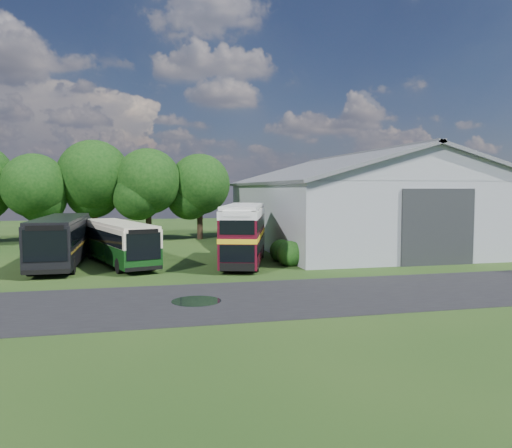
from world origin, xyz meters
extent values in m
plane|color=#193511|center=(0.00, 0.00, 0.00)|extent=(120.00, 120.00, 0.00)
cube|color=black|center=(3.00, -3.00, 0.00)|extent=(60.00, 8.00, 0.02)
cylinder|color=black|center=(-1.50, -3.00, 0.00)|extent=(2.20, 2.20, 0.01)
cube|color=gray|center=(15.00, 16.00, 2.75)|extent=(18.00, 24.00, 5.50)
cube|color=#2D3033|center=(15.00, 3.92, 2.50)|extent=(5.20, 0.18, 5.00)
cylinder|color=black|center=(-13.00, 23.50, 1.53)|extent=(0.56, 0.56, 3.06)
sphere|color=black|center=(-13.00, 23.50, 5.27)|extent=(5.78, 5.78, 5.78)
cylinder|color=black|center=(-8.00, 24.80, 1.80)|extent=(0.56, 0.56, 3.60)
sphere|color=black|center=(-8.00, 24.80, 6.20)|extent=(6.80, 6.80, 6.80)
cylinder|color=black|center=(-3.00, 23.80, 1.66)|extent=(0.56, 0.56, 3.31)
sphere|color=black|center=(-3.00, 23.80, 5.70)|extent=(6.26, 6.26, 6.26)
cylinder|color=black|center=(2.00, 24.60, 1.58)|extent=(0.56, 0.56, 3.17)
sphere|color=black|center=(2.00, 24.60, 5.46)|extent=(5.98, 5.98, 5.98)
sphere|color=#194714|center=(5.60, 6.00, 0.00)|extent=(1.70, 1.70, 1.70)
sphere|color=#194714|center=(5.60, 8.00, 0.00)|extent=(1.60, 1.60, 1.60)
cube|color=black|center=(-5.21, 9.08, 1.53)|extent=(5.33, 10.36, 2.52)
cube|color=#4D0B18|center=(2.85, 7.40, 2.11)|extent=(4.91, 9.47, 3.67)
cube|color=black|center=(-8.88, 9.69, 1.72)|extent=(2.66, 11.39, 2.83)
camera|label=1|loc=(-3.92, -24.75, 4.96)|focal=35.00mm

